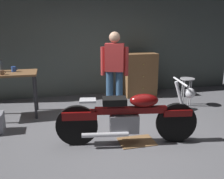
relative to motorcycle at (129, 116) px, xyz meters
The scene contains 11 objects.
ground_plane 0.49m from the motorcycle, 105.24° to the left, with size 12.00×12.00×0.00m, color slate.
back_wall 3.18m from the motorcycle, 90.95° to the left, with size 8.00×0.12×3.10m, color #56605B.
workbench 2.67m from the motorcycle, 139.98° to the left, with size 1.30×0.64×0.90m.
motorcycle is the anchor object (origin of this frame).
person_standing 1.54m from the motorcycle, 83.80° to the left, with size 0.54×0.34×1.67m.
shop_stool 2.34m from the motorcycle, 38.15° to the left, with size 0.32×0.32×0.64m.
wooden_dresser 2.72m from the motorcycle, 66.01° to the left, with size 0.80×0.47×1.10m.
drip_tray 0.47m from the motorcycle, ahead, with size 0.56×0.40×0.01m, color olive.
mug_blue_enamel 2.59m from the motorcycle, 135.65° to the left, with size 0.12×0.09×0.10m.
mug_brown_stoneware 2.55m from the motorcycle, 143.08° to the left, with size 0.11×0.08×0.09m.
bottle 2.80m from the motorcycle, 138.24° to the left, with size 0.06×0.06×0.24m.
Camera 1 is at (-1.07, -3.60, 1.84)m, focal length 40.07 mm.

